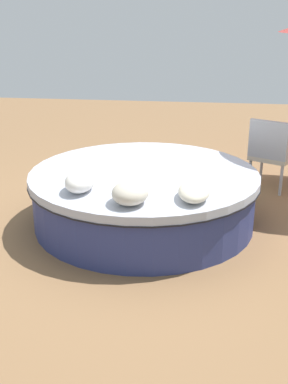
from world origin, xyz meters
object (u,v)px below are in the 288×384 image
(throw_pillow_1, at_px, (130,193))
(throw_pillow_2, at_px, (194,191))
(throw_pillow_0, at_px, (80,181))
(round_bed, at_px, (144,196))
(patio_chair, at_px, (270,150))

(throw_pillow_1, height_order, throw_pillow_2, throw_pillow_1)
(throw_pillow_0, distance_m, throw_pillow_1, 0.60)
(throw_pillow_1, bearing_deg, throw_pillow_2, -70.92)
(round_bed, relative_size, throw_pillow_1, 6.00)
(throw_pillow_1, distance_m, patio_chair, 2.71)
(round_bed, xyz_separation_m, throw_pillow_1, (-0.95, 0.00, 0.40))
(throw_pillow_0, distance_m, patio_chair, 2.87)
(throw_pillow_0, relative_size, throw_pillow_2, 0.84)
(throw_pillow_1, bearing_deg, throw_pillow_0, 64.40)
(patio_chair, bearing_deg, throw_pillow_2, -87.87)
(throw_pillow_1, relative_size, throw_pillow_2, 0.78)
(throw_pillow_2, height_order, patio_chair, patio_chair)
(throw_pillow_0, relative_size, patio_chair, 0.47)
(patio_chair, bearing_deg, throw_pillow_0, -109.33)
(throw_pillow_0, distance_m, throw_pillow_2, 1.13)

